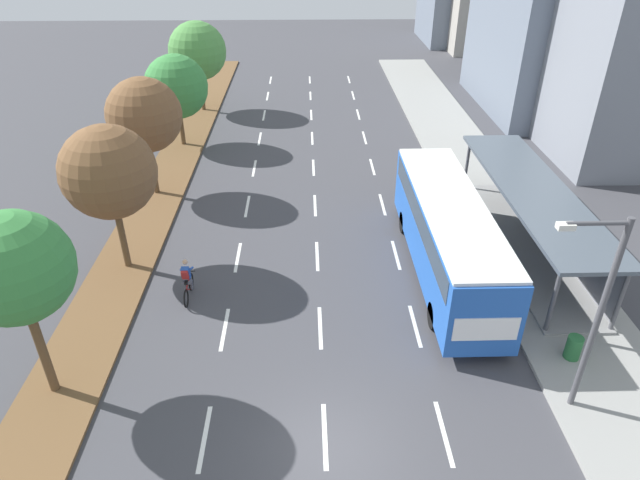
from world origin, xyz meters
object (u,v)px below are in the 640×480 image
median_tree_third (144,115)px  median_tree_second (109,172)px  bus (448,230)px  median_tree_fifth (197,51)px  cyclist (187,281)px  median_tree_nearest (14,269)px  trash_bin (574,347)px  streetlight (596,306)px  bus_shelter (536,212)px  median_tree_fourth (176,87)px

median_tree_third → median_tree_second: bearing=-87.1°
bus → median_tree_fifth: bearing=121.4°
cyclist → median_tree_fifth: 23.85m
median_tree_nearest → trash_bin: size_ratio=7.35×
median_tree_nearest → trash_bin: (16.95, 0.94, -4.14)m
median_tree_nearest → median_tree_fifth: size_ratio=0.99×
median_tree_second → streetlight: (15.51, -8.11, -0.54)m
trash_bin → median_tree_third: bearing=142.1°
bus_shelter → median_tree_second: (-17.62, -1.07, 2.56)m
bus → median_tree_nearest: 15.36m
median_tree_fourth → streetlight: bearing=-54.7°
bus_shelter → median_tree_second: 17.84m
bus → median_tree_second: size_ratio=1.83×
cyclist → median_tree_third: bearing=109.8°
bus_shelter → median_tree_fifth: (-17.63, 20.09, 2.53)m
median_tree_third → trash_bin: bearing=-37.9°
bus → median_tree_second: 13.57m
bus_shelter → cyclist: size_ratio=6.94×
bus → trash_bin: bearing=-59.2°
bus → median_tree_fourth: 20.19m
cyclist → streetlight: size_ratio=0.28×
median_tree_fifth → streetlight: (15.52, -29.27, -0.50)m
bus_shelter → streetlight: (-2.11, -9.18, 2.02)m
median_tree_fifth → trash_bin: size_ratio=7.46×
streetlight → median_tree_second: bearing=152.4°
cyclist → trash_bin: (13.56, -3.89, -0.22)m
median_tree_nearest → median_tree_fifth: bearing=89.2°
median_tree_nearest → median_tree_second: bearing=86.7°
trash_bin → cyclist: bearing=164.0°
bus → streetlight: 7.89m
bus → cyclist: size_ratio=6.20×
median_tree_third → median_tree_fifth: bearing=88.6°
bus → trash_bin: bus is taller
median_tree_second → median_tree_nearest: bearing=-93.3°
median_tree_second → streetlight: 17.51m
median_tree_third → bus_shelter: bearing=-18.4°
bus → median_tree_fifth: median_tree_fifth is taller
median_tree_fourth → median_tree_fifth: bearing=88.2°
streetlight → median_tree_third: bearing=136.3°
cyclist → median_tree_fourth: median_tree_fourth is taller
median_tree_second → median_tree_fourth: 14.12m
cyclist → median_tree_fifth: median_tree_fifth is taller
bus → median_tree_third: (-13.70, 7.80, 2.28)m
bus_shelter → cyclist: bus_shelter is taller
median_tree_fourth → median_tree_second: bearing=-89.1°
cyclist → median_tree_fifth: size_ratio=0.29×
median_tree_second → median_tree_third: bearing=92.9°
streetlight → trash_bin: bearing=62.6°
trash_bin → median_tree_fifth: bearing=121.2°
bus_shelter → median_tree_second: median_tree_second is taller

